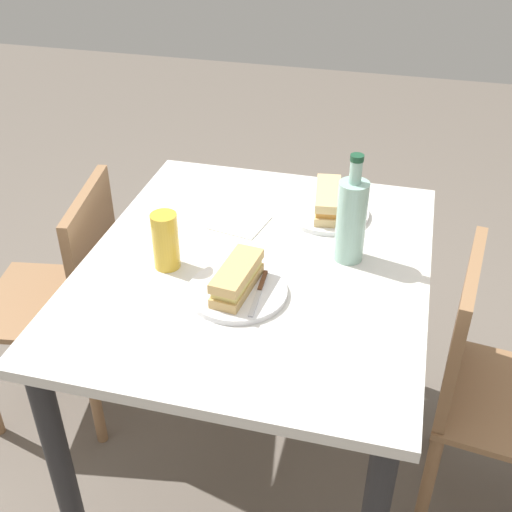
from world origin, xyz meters
The scene contains 13 objects.
ground_plane centered at (0.00, 0.00, 0.00)m, with size 8.00×8.00×0.00m, color #6B6056.
dining_table centered at (0.00, 0.00, 0.65)m, with size 1.05×0.89×0.77m.
chair_far centered at (-0.01, 0.64, 0.48)m, with size 0.45×0.45×0.84m.
chair_near centered at (-0.10, -0.64, 0.48)m, with size 0.46×0.46×0.84m.
plate_near centered at (-0.29, 0.14, 0.78)m, with size 0.25×0.25×0.01m, color white.
baguette_sandwich_near centered at (-0.29, 0.14, 0.82)m, with size 0.21×0.10×0.07m.
knife_near centered at (-0.31, 0.19, 0.79)m, with size 0.18×0.06×0.01m.
plate_far centered at (0.14, -0.01, 0.78)m, with size 0.25×0.25×0.01m, color white.
baguette_sandwich_far centered at (0.14, -0.01, 0.82)m, with size 0.19×0.09×0.07m.
knife_far centered at (0.14, 0.04, 0.79)m, with size 0.18×0.02×0.01m.
water_bottle centered at (-0.08, 0.23, 0.89)m, with size 0.08×0.08×0.30m.
beer_glass centered at (0.07, -0.22, 0.85)m, with size 0.07×0.07×0.15m, color gold.
paper_napkin centered at (-0.18, -0.09, 0.78)m, with size 0.14×0.14×0.00m, color white.
Camera 1 is at (1.35, 0.34, 1.74)m, focal length 45.23 mm.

